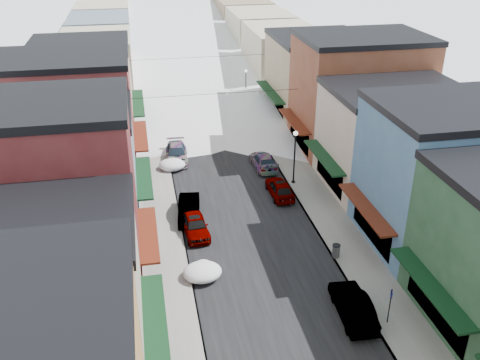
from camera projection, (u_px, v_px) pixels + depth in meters
name	position (u px, v px, depth m)	size (l,w,h in m)	color
road	(195.00, 94.00, 71.99)	(10.00, 160.00, 0.01)	black
sidewalk_left	(146.00, 97.00, 70.83)	(3.20, 160.00, 0.15)	gray
sidewalk_right	(243.00, 91.00, 73.09)	(3.20, 160.00, 0.15)	gray
curb_left	(157.00, 96.00, 71.09)	(0.10, 160.00, 0.15)	slate
curb_right	(232.00, 92.00, 72.82)	(0.10, 160.00, 0.15)	slate
bldg_l_cream	(36.00, 305.00, 25.86)	(11.30, 8.20, 9.50)	#BDB598
bldg_l_brick_near	(42.00, 201.00, 32.14)	(12.30, 8.20, 12.50)	maroon
bldg_l_grayblue	(68.00, 168.00, 40.48)	(11.30, 9.20, 9.00)	#7A8CA3
bldg_l_brick_far	(64.00, 117.00, 47.77)	(13.30, 9.20, 11.00)	maroon
bldg_l_tan	(84.00, 90.00, 56.95)	(11.30, 11.20, 10.00)	tan
bldg_r_blue	(444.00, 175.00, 37.63)	(11.30, 9.20, 10.50)	teal
bldg_r_cream	(392.00, 138.00, 45.96)	(12.30, 9.20, 9.00)	#C4B29E
bldg_r_brick_far	(359.00, 93.00, 53.40)	(13.30, 9.20, 11.50)	brown
bldg_r_tan	(317.00, 77.00, 62.47)	(11.30, 11.20, 9.50)	#978363
distant_blocks	(178.00, 32.00, 90.43)	(34.00, 55.00, 8.00)	gray
overhead_cables	(207.00, 73.00, 58.24)	(16.40, 15.04, 0.04)	black
car_silver_sedan	(195.00, 225.00, 40.26)	(1.77, 4.41, 1.50)	#9E9FA6
car_dark_hatch	(189.00, 209.00, 42.35)	(1.63, 4.67, 1.54)	black
car_silver_wagon	(177.00, 153.00, 52.35)	(2.09, 5.14, 1.49)	gray
car_green_sedan	(353.00, 306.00, 31.87)	(1.70, 4.86, 1.60)	black
car_gray_suv	(280.00, 188.00, 45.70)	(1.77, 4.41, 1.50)	gray
car_black_sedan	(263.00, 161.00, 50.85)	(1.98, 4.87, 1.41)	black
car_lane_silver	(186.00, 113.00, 62.98)	(1.69, 4.20, 1.43)	#ADB1B6
car_lane_white	(203.00, 80.00, 76.05)	(2.24, 4.85, 1.35)	silver
parking_sign	(390.00, 303.00, 30.90)	(0.09, 0.33, 2.41)	black
trash_can	(336.00, 251.00, 37.36)	(0.57, 0.57, 0.97)	#515456
streetlamp_near	(295.00, 151.00, 46.64)	(0.41, 0.41, 4.92)	black
streetlamp_far	(246.00, 82.00, 67.35)	(0.35, 0.35, 4.25)	black
snow_pile_mid	(202.00, 271.00, 35.39)	(2.58, 2.79, 1.09)	white
snow_pile_far	(172.00, 165.00, 50.58)	(2.51, 2.74, 1.06)	white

